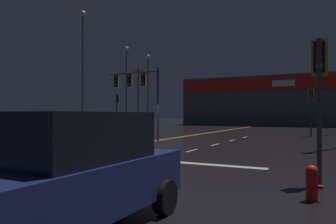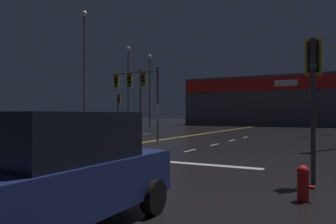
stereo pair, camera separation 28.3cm
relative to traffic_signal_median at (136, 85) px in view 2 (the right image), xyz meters
The scene contains 13 objects.
ground_plane 4.38m from the traffic_signal_median, 29.14° to the right, with size 200.00×200.00×0.00m, color black.
road_markings 5.20m from the traffic_signal_median, 42.63° to the right, with size 13.83×60.00×0.01m.
traffic_signal_median is the anchor object (origin of this frame).
traffic_signal_corner_northeast 14.38m from the traffic_signal_median, 40.18° to the left, with size 0.42×0.36×3.94m.
traffic_signal_corner_southeast 16.05m from the traffic_signal_median, 39.30° to the right, with size 0.42×0.36×3.88m.
traffic_signal_corner_northwest 12.31m from the traffic_signal_median, 132.28° to the left, with size 0.42×0.36×4.02m.
streetlight_median_approach 22.23m from the traffic_signal_median, 118.51° to the left, with size 0.56×0.56×10.16m.
streetlight_far_right 11.30m from the traffic_signal_median, 151.85° to the left, with size 0.56×0.56×12.09m.
streetlight_far_median 19.65m from the traffic_signal_median, 126.43° to the left, with size 0.56×0.56×10.69m.
fire_hydrant 17.67m from the traffic_signal_median, 44.59° to the right, with size 0.35×0.26×0.76m.
parked_car 18.58m from the traffic_signal_median, 60.23° to the right, with size 2.06×4.32×1.88m.
building_backdrop 36.04m from the traffic_signal_median, 87.39° to the left, with size 24.18×10.23×7.78m.
utility_pole_row 30.50m from the traffic_signal_median, 85.94° to the left, with size 46.37×0.26×10.18m.
Camera 2 is at (11.41, -18.73, 1.85)m, focal length 35.00 mm.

